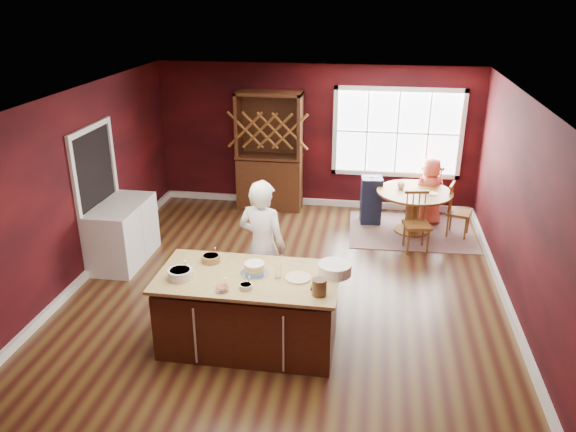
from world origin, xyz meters
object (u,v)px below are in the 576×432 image
object	(u,v)px
kitchen_island	(249,312)
chair_east	(460,210)
seated_woman	(430,191)
dryer	(132,225)
toddler	(371,179)
high_chair	(371,199)
dining_table	(414,203)
chair_north	(429,190)
washer	(114,241)
baker	(263,247)
chair_south	(417,222)
hutch	(270,151)
layer_cake	(254,268)

from	to	relation	value
kitchen_island	chair_east	distance (m)	4.62
seated_woman	dryer	distance (m)	5.14
toddler	kitchen_island	bearing A→B (deg)	-108.09
kitchen_island	high_chair	xyz separation A→B (m)	(1.34, 4.01, 0.00)
dining_table	toddler	world-z (taller)	toddler
chair_north	high_chair	world-z (taller)	chair_north
chair_east	seated_woman	bearing A→B (deg)	61.01
seated_woman	washer	xyz separation A→B (m)	(-4.75, -2.59, -0.14)
dining_table	chair_east	distance (m)	0.77
dining_table	baker	world-z (taller)	baker
baker	high_chair	distance (m)	3.51
chair_south	dryer	bearing A→B (deg)	179.20
seated_woman	washer	world-z (taller)	seated_woman
chair_south	high_chair	distance (m)	1.31
dining_table	washer	bearing A→B (deg)	-154.20
baker	toddler	size ratio (longest dim) A/B	6.93
dining_table	dryer	xyz separation A→B (m)	(-4.46, -1.52, -0.07)
dryer	dining_table	bearing A→B (deg)	18.77
kitchen_island	dryer	bearing A→B (deg)	137.71
kitchen_island	chair_north	distance (m)	5.10
chair_south	chair_north	world-z (taller)	chair_north
chair_east	seated_woman	xyz separation A→B (m)	(-0.48, 0.48, 0.15)
high_chair	hutch	xyz separation A→B (m)	(-1.93, 0.47, 0.67)
high_chair	dining_table	bearing A→B (deg)	-29.46
kitchen_island	chair_east	xyz separation A→B (m)	(2.84, 3.64, 0.03)
kitchen_island	dining_table	xyz separation A→B (m)	(2.07, 3.69, 0.10)
baker	washer	bearing A→B (deg)	-1.53
layer_cake	hutch	world-z (taller)	hutch
chair_east	washer	distance (m)	5.64
chair_north	hutch	bearing A→B (deg)	-1.28
layer_cake	chair_east	distance (m)	4.56
chair_east	washer	xyz separation A→B (m)	(-5.23, -2.11, 0.01)
dining_table	layer_cake	bearing A→B (deg)	-118.88
chair_north	toddler	bearing A→B (deg)	21.30
chair_east	washer	bearing A→B (deg)	128.38
baker	toddler	world-z (taller)	baker
layer_cake	chair_south	distance (m)	3.56
dining_table	toddler	distance (m)	0.87
dining_table	baker	bearing A→B (deg)	-125.45
kitchen_island	chair_south	bearing A→B (deg)	54.52
chair_south	hutch	distance (m)	3.15
kitchen_island	dining_table	world-z (taller)	kitchen_island
high_chair	dryer	bearing A→B (deg)	-159.89
dryer	chair_north	bearing A→B (deg)	25.89
chair_south	dining_table	bearing A→B (deg)	81.20
hutch	dryer	size ratio (longest dim) A/B	2.38
high_chair	chair_north	bearing A→B (deg)	19.01
chair_north	toddler	xyz separation A→B (m)	(-1.07, -0.46, 0.30)
layer_cake	dryer	world-z (taller)	layer_cake
chair_south	chair_north	distance (m)	1.59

